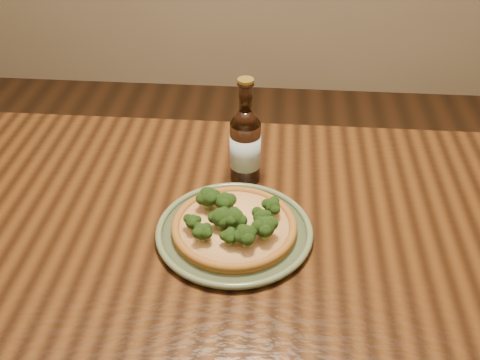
# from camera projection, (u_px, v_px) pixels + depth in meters

# --- Properties ---
(table) EXTENTS (1.60, 0.90, 0.75)m
(table) POSITION_uv_depth(u_px,v_px,m) (173.00, 258.00, 1.25)
(table) COLOR #3F220D
(table) RESTS_ON ground
(plate) EXTENTS (0.33, 0.33, 0.02)m
(plate) POSITION_uv_depth(u_px,v_px,m) (234.00, 231.00, 1.17)
(plate) COLOR #576546
(plate) RESTS_ON table
(pizza) EXTENTS (0.26, 0.26, 0.07)m
(pizza) POSITION_uv_depth(u_px,v_px,m) (234.00, 225.00, 1.16)
(pizza) COLOR brown
(pizza) RESTS_ON plate
(beer_bottle) EXTENTS (0.07, 0.07, 0.26)m
(beer_bottle) POSITION_uv_depth(u_px,v_px,m) (245.00, 145.00, 1.28)
(beer_bottle) COLOR black
(beer_bottle) RESTS_ON table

